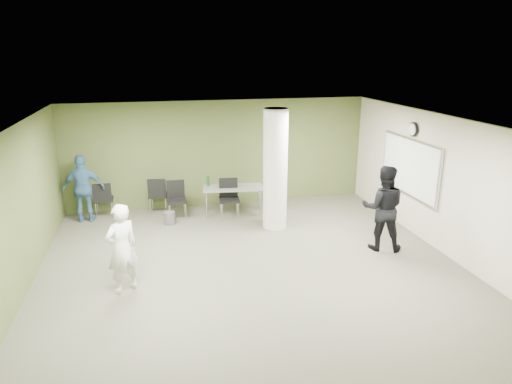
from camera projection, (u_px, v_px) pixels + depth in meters
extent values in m
plane|color=#4C4A3C|center=(252.00, 268.00, 8.80)|extent=(8.00, 8.00, 0.00)
plane|color=white|center=(251.00, 123.00, 7.97)|extent=(8.00, 8.00, 0.00)
cube|color=#495E2C|center=(219.00, 153.00, 12.10)|extent=(8.00, 2.80, 0.02)
cube|color=#495E2C|center=(15.00, 216.00, 7.52)|extent=(0.02, 8.00, 2.80)
cube|color=beige|center=(444.00, 185.00, 9.24)|extent=(0.02, 8.00, 2.80)
cylinder|color=silver|center=(275.00, 170.00, 10.46)|extent=(0.56, 0.56, 2.80)
cube|color=silver|center=(409.00, 167.00, 10.31)|extent=(0.04, 2.30, 1.30)
cube|color=white|center=(408.00, 167.00, 10.31)|extent=(0.02, 2.20, 1.20)
cylinder|color=black|center=(413.00, 129.00, 10.06)|extent=(0.05, 0.32, 0.32)
cylinder|color=white|center=(412.00, 129.00, 10.06)|extent=(0.02, 0.26, 0.26)
cube|color=gray|center=(233.00, 188.00, 11.53)|extent=(1.58, 0.85, 0.04)
cylinder|color=silver|center=(206.00, 205.00, 11.33)|extent=(0.04, 0.04, 0.68)
cylinder|color=silver|center=(261.00, 204.00, 11.45)|extent=(0.04, 0.04, 0.68)
cylinder|color=silver|center=(207.00, 199.00, 11.83)|extent=(0.04, 0.04, 0.68)
cylinder|color=silver|center=(259.00, 197.00, 11.95)|extent=(0.04, 0.04, 0.68)
cylinder|color=#154118|center=(208.00, 181.00, 11.59)|extent=(0.07, 0.07, 0.25)
cylinder|color=#B2B2B7|center=(223.00, 182.00, 11.66)|extent=(0.06, 0.06, 0.18)
cylinder|color=#4C4C4C|center=(170.00, 218.00, 10.99)|extent=(0.27, 0.27, 0.31)
cube|color=black|center=(104.00, 200.00, 11.42)|extent=(0.46, 0.46, 0.05)
cube|color=black|center=(102.00, 193.00, 11.15)|extent=(0.44, 0.05, 0.45)
cylinder|color=silver|center=(113.00, 205.00, 11.70)|extent=(0.02, 0.02, 0.43)
cylinder|color=silver|center=(97.00, 207.00, 11.62)|extent=(0.02, 0.02, 0.43)
cylinder|color=silver|center=(112.00, 210.00, 11.36)|extent=(0.02, 0.02, 0.43)
cylinder|color=silver|center=(96.00, 211.00, 11.27)|extent=(0.02, 0.02, 0.43)
cube|color=black|center=(159.00, 195.00, 11.70)|extent=(0.54, 0.54, 0.05)
cube|color=black|center=(157.00, 188.00, 11.42)|extent=(0.45, 0.11, 0.46)
cylinder|color=silver|center=(168.00, 202.00, 11.97)|extent=(0.02, 0.02, 0.44)
cylinder|color=silver|center=(153.00, 202.00, 11.95)|extent=(0.02, 0.02, 0.44)
cylinder|color=silver|center=(166.00, 206.00, 11.60)|extent=(0.02, 0.02, 0.44)
cylinder|color=silver|center=(150.00, 207.00, 11.57)|extent=(0.02, 0.02, 0.44)
cube|color=black|center=(177.00, 201.00, 11.28)|extent=(0.47, 0.47, 0.05)
cube|color=black|center=(176.00, 189.00, 11.40)|extent=(0.44, 0.05, 0.45)
cylinder|color=silver|center=(170.00, 213.00, 11.13)|extent=(0.02, 0.02, 0.43)
cylinder|color=silver|center=(186.00, 212.00, 11.22)|extent=(0.02, 0.02, 0.43)
cylinder|color=silver|center=(169.00, 208.00, 11.48)|extent=(0.02, 0.02, 0.43)
cylinder|color=silver|center=(184.00, 207.00, 11.57)|extent=(0.02, 0.02, 0.43)
cube|color=black|center=(229.00, 200.00, 11.30)|extent=(0.53, 0.53, 0.05)
cube|color=black|center=(228.00, 187.00, 11.43)|extent=(0.47, 0.09, 0.47)
cylinder|color=silver|center=(222.00, 212.00, 11.16)|extent=(0.02, 0.02, 0.45)
cylinder|color=silver|center=(238.00, 212.00, 11.21)|extent=(0.02, 0.02, 0.45)
cylinder|color=silver|center=(221.00, 207.00, 11.54)|extent=(0.02, 0.02, 0.45)
cylinder|color=silver|center=(237.00, 206.00, 11.59)|extent=(0.02, 0.02, 0.45)
imported|color=white|center=(122.00, 249.00, 7.74)|extent=(0.70, 0.63, 1.59)
imported|color=black|center=(383.00, 208.00, 9.42)|extent=(1.07, 0.97, 1.80)
imported|color=teal|center=(84.00, 189.00, 10.98)|extent=(1.00, 0.46, 1.66)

